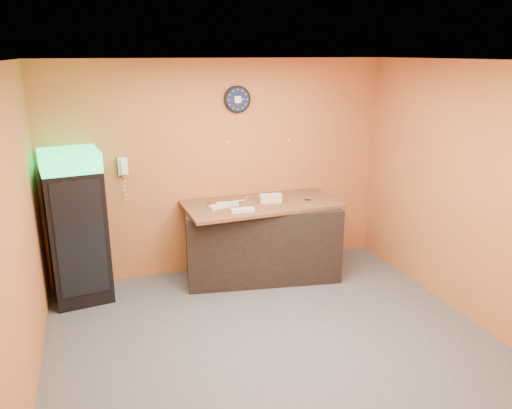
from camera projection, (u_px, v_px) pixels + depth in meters
name	position (u px, v px, depth m)	size (l,w,h in m)	color
floor	(272.00, 341.00, 5.17)	(4.50, 4.50, 0.00)	#47474C
back_wall	(221.00, 168.00, 6.57)	(4.50, 0.02, 2.80)	#B77333
left_wall	(16.00, 240.00, 4.08)	(0.02, 4.00, 2.80)	#B77333
right_wall	(467.00, 193.00, 5.44)	(0.02, 4.00, 2.80)	#B77333
ceiling	(276.00, 60.00, 4.35)	(4.50, 4.00, 0.02)	white
beverage_cooler	(76.00, 230.00, 5.81)	(0.71, 0.72, 1.82)	black
prep_counter	(261.00, 241.00, 6.57)	(1.96, 0.87, 0.98)	black
wall_clock	(237.00, 99.00, 6.35)	(0.35, 0.06, 0.35)	black
wall_phone	(123.00, 166.00, 6.11)	(0.12, 0.10, 0.22)	white
butcher_paper	(261.00, 204.00, 6.42)	(1.97, 0.97, 0.04)	brown
sub_roll_stack	(271.00, 199.00, 6.37)	(0.28, 0.12, 0.12)	beige
wrapped_sandwich_left	(220.00, 206.00, 6.18)	(0.26, 0.10, 0.04)	silver
wrapped_sandwich_mid	(243.00, 210.00, 6.02)	(0.29, 0.11, 0.04)	silver
wrapped_sandwich_right	(228.00, 204.00, 6.27)	(0.27, 0.11, 0.04)	silver
kitchen_tool	(247.00, 199.00, 6.47)	(0.06, 0.06, 0.06)	silver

